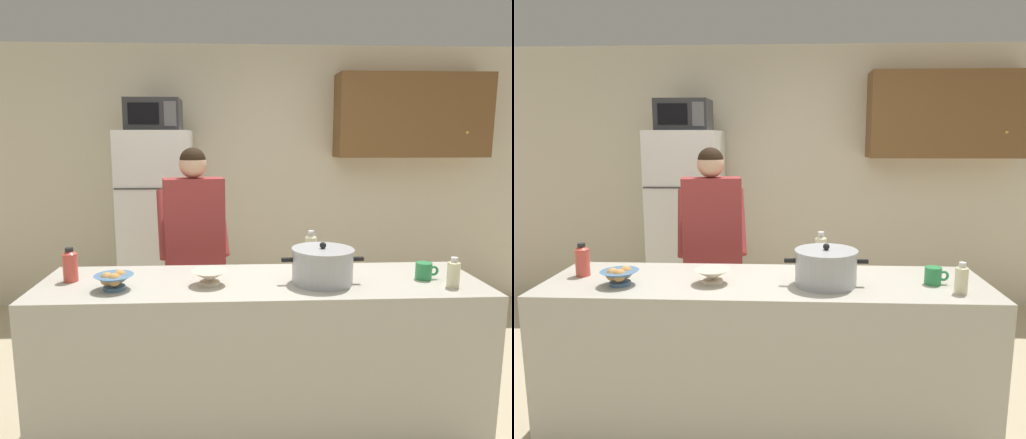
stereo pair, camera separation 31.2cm
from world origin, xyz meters
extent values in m
plane|color=#C6B793|center=(0.00, 0.00, 0.00)|extent=(14.00, 14.00, 0.00)
cube|color=beige|center=(0.00, 2.30, 1.30)|extent=(6.00, 0.12, 2.60)
cube|color=brown|center=(1.60, 2.07, 1.92)|extent=(1.47, 0.34, 0.80)
sphere|color=gold|center=(2.08, 1.90, 1.76)|extent=(0.03, 0.03, 0.03)
cube|color=#BCB7A8|center=(0.00, 0.00, 0.46)|extent=(2.45, 0.68, 0.92)
cube|color=white|center=(-0.85, 1.85, 0.89)|extent=(0.64, 0.64, 1.77)
cube|color=#333333|center=(-0.85, 1.53, 1.28)|extent=(0.63, 0.01, 0.01)
cylinder|color=#B2B2B7|center=(-0.67, 1.50, 0.80)|extent=(0.02, 0.02, 0.80)
cube|color=#2D2D30|center=(-0.85, 1.83, 1.91)|extent=(0.48, 0.36, 0.28)
cube|color=black|center=(-0.91, 1.65, 1.91)|extent=(0.26, 0.01, 0.18)
cube|color=#59595B|center=(-0.68, 1.65, 1.91)|extent=(0.11, 0.01, 0.21)
cylinder|color=black|center=(-0.36, 0.78, 0.40)|extent=(0.11, 0.11, 0.80)
cylinder|color=black|center=(-0.50, 0.75, 0.40)|extent=(0.11, 0.11, 0.80)
cube|color=#993333|center=(-0.43, 0.76, 1.11)|extent=(0.44, 0.27, 0.63)
sphere|color=#D8A884|center=(-0.43, 0.76, 1.53)|extent=(0.19, 0.19, 0.19)
sphere|color=black|center=(-0.43, 0.76, 1.55)|extent=(0.18, 0.18, 0.18)
cylinder|color=#993333|center=(-0.24, 0.92, 1.09)|extent=(0.15, 0.38, 0.49)
cylinder|color=#993333|center=(-0.65, 0.84, 1.09)|extent=(0.15, 0.38, 0.49)
cylinder|color=#ADAFB5|center=(0.33, -0.06, 1.01)|extent=(0.33, 0.33, 0.18)
cylinder|color=#ADAFB5|center=(0.33, -0.06, 1.10)|extent=(0.34, 0.34, 0.02)
sphere|color=black|center=(0.33, -0.06, 1.13)|extent=(0.04, 0.04, 0.04)
cube|color=black|center=(0.14, -0.06, 1.05)|extent=(0.06, 0.02, 0.02)
cube|color=black|center=(0.53, -0.06, 1.05)|extent=(0.06, 0.02, 0.02)
cylinder|color=#2D8C4C|center=(0.91, -0.02, 0.97)|extent=(0.09, 0.09, 0.10)
torus|color=#2D8C4C|center=(0.97, -0.02, 0.97)|extent=(0.06, 0.01, 0.06)
cylinder|color=#4C7299|center=(-0.78, -0.12, 0.93)|extent=(0.11, 0.11, 0.02)
cone|color=#4C7299|center=(-0.78, -0.12, 0.97)|extent=(0.21, 0.21, 0.06)
sphere|color=tan|center=(-0.81, -0.14, 0.98)|extent=(0.07, 0.07, 0.07)
sphere|color=tan|center=(-0.75, -0.10, 0.98)|extent=(0.07, 0.07, 0.07)
sphere|color=tan|center=(-0.77, -0.16, 0.98)|extent=(0.07, 0.07, 0.07)
cylinder|color=beige|center=(-0.28, -0.07, 0.93)|extent=(0.11, 0.11, 0.02)
cone|color=beige|center=(-0.28, -0.07, 0.97)|extent=(0.20, 0.20, 0.06)
cylinder|color=beige|center=(1.01, -0.17, 0.99)|extent=(0.07, 0.07, 0.13)
cone|color=beige|center=(1.01, -0.17, 1.06)|extent=(0.07, 0.07, 0.02)
cylinder|color=white|center=(1.01, -0.17, 1.07)|extent=(0.04, 0.04, 0.02)
cylinder|color=beige|center=(0.32, 0.27, 1.01)|extent=(0.07, 0.07, 0.19)
cone|color=beige|center=(0.32, 0.27, 1.12)|extent=(0.07, 0.07, 0.03)
cylinder|color=white|center=(0.32, 0.27, 1.14)|extent=(0.04, 0.04, 0.02)
cylinder|color=#D84C3F|center=(-1.05, 0.04, 1.00)|extent=(0.08, 0.08, 0.16)
cone|color=#D84C3F|center=(-1.05, 0.04, 1.09)|extent=(0.08, 0.08, 0.02)
cylinder|color=#262626|center=(-1.05, 0.04, 1.10)|extent=(0.04, 0.04, 0.02)
camera|label=1|loc=(-0.16, -2.53, 1.70)|focal=33.05mm
camera|label=2|loc=(0.15, -2.53, 1.70)|focal=33.05mm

